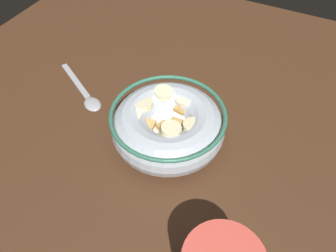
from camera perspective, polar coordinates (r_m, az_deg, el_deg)
name	(u,v)px	position (r cm, az deg, el deg)	size (l,w,h in cm)	color
ground_plane	(168,143)	(52.22, 0.00, -2.91)	(93.65, 93.65, 2.00)	#472B19
cereal_bowl	(168,125)	(49.05, -0.02, 0.15)	(16.90, 16.90, 6.04)	#B2BCC6
spoon	(86,95)	(59.48, -13.82, 5.23)	(13.54, 8.85, 0.80)	#A5A5AD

